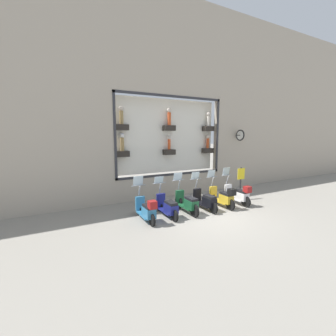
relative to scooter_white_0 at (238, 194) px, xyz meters
name	(u,v)px	position (x,y,z in m)	size (l,w,h in m)	color
ground_plane	(211,216)	(-0.66, 2.09, -0.47)	(120.00, 120.00, 0.00)	gray
building_facade	(170,98)	(2.94, 2.09, 4.70)	(1.25, 36.00, 10.13)	#ADA08E
scooter_white_0	(238,194)	(0.00, 0.00, 0.00)	(1.80, 0.61, 1.66)	black
scooter_yellow_1	(223,197)	(0.00, 0.93, -0.01)	(1.80, 0.60, 1.59)	black
scooter_black_2	(206,200)	(0.06, 1.87, -0.05)	(1.79, 0.60, 1.57)	black
scooter_green_3	(187,203)	(0.06, 2.80, -0.03)	(1.81, 0.60, 1.61)	black
scooter_navy_4	(168,207)	(0.05, 3.73, -0.06)	(1.79, 0.60, 1.52)	black
scooter_teal_5	(147,210)	(-0.01, 4.67, -0.02)	(1.79, 0.61, 1.62)	black
shop_sign_post	(241,182)	(0.49, -0.61, 0.43)	(0.36, 0.45, 1.67)	#232326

